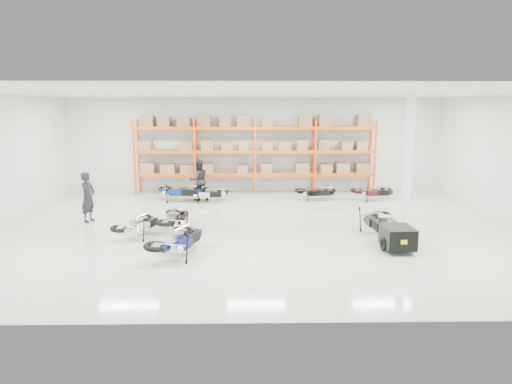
{
  "coord_description": "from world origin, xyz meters",
  "views": [
    {
      "loc": [
        -0.33,
        -15.09,
        4.05
      ],
      "look_at": [
        -0.05,
        0.78,
        1.1
      ],
      "focal_mm": 32.0,
      "sensor_mm": 36.0,
      "label": 1
    }
  ],
  "objects_px": {
    "moto_black_far_left": "(176,215)",
    "moto_back_a": "(182,188)",
    "moto_blue_centre": "(178,235)",
    "moto_silver_left": "(139,221)",
    "moto_back_c": "(316,189)",
    "person_left": "(88,197)",
    "trailer": "(398,237)",
    "moto_touring_right": "(382,218)",
    "moto_back_b": "(208,191)",
    "person_back": "(199,180)",
    "moto_back_d": "(374,189)"
  },
  "relations": [
    {
      "from": "moto_back_c",
      "to": "moto_back_d",
      "type": "distance_m",
      "value": 2.53
    },
    {
      "from": "moto_black_far_left",
      "to": "trailer",
      "type": "xyz_separation_m",
      "value": [
        6.67,
        -2.41,
        -0.1
      ]
    },
    {
      "from": "moto_black_far_left",
      "to": "person_left",
      "type": "xyz_separation_m",
      "value": [
        -3.3,
        1.23,
        0.38
      ]
    },
    {
      "from": "moto_silver_left",
      "to": "person_left",
      "type": "height_order",
      "value": "person_left"
    },
    {
      "from": "trailer",
      "to": "person_left",
      "type": "distance_m",
      "value": 10.63
    },
    {
      "from": "moto_touring_right",
      "to": "moto_back_c",
      "type": "height_order",
      "value": "moto_touring_right"
    },
    {
      "from": "moto_black_far_left",
      "to": "moto_back_a",
      "type": "relative_size",
      "value": 0.89
    },
    {
      "from": "moto_touring_right",
      "to": "moto_back_b",
      "type": "bearing_deg",
      "value": 135.6
    },
    {
      "from": "moto_blue_centre",
      "to": "moto_back_a",
      "type": "height_order",
      "value": "moto_blue_centre"
    },
    {
      "from": "moto_back_a",
      "to": "moto_back_d",
      "type": "distance_m",
      "value": 8.44
    },
    {
      "from": "moto_back_d",
      "to": "person_back",
      "type": "distance_m",
      "value": 7.72
    },
    {
      "from": "trailer",
      "to": "moto_back_b",
      "type": "distance_m",
      "value": 9.25
    },
    {
      "from": "moto_back_a",
      "to": "trailer",
      "type": "bearing_deg",
      "value": -130.44
    },
    {
      "from": "moto_black_far_left",
      "to": "moto_back_b",
      "type": "distance_m",
      "value": 4.69
    },
    {
      "from": "moto_touring_right",
      "to": "moto_back_d",
      "type": "relative_size",
      "value": 1.18
    },
    {
      "from": "moto_back_a",
      "to": "person_left",
      "type": "distance_m",
      "value": 4.57
    },
    {
      "from": "moto_back_a",
      "to": "moto_silver_left",
      "type": "bearing_deg",
      "value": 179.12
    },
    {
      "from": "moto_touring_right",
      "to": "moto_back_b",
      "type": "relative_size",
      "value": 1.25
    },
    {
      "from": "moto_silver_left",
      "to": "person_left",
      "type": "distance_m",
      "value": 3.05
    },
    {
      "from": "moto_black_far_left",
      "to": "trailer",
      "type": "relative_size",
      "value": 1.0
    },
    {
      "from": "moto_back_d",
      "to": "person_back",
      "type": "height_order",
      "value": "person_back"
    },
    {
      "from": "moto_black_far_left",
      "to": "moto_touring_right",
      "type": "distance_m",
      "value": 6.72
    },
    {
      "from": "moto_touring_right",
      "to": "moto_back_a",
      "type": "height_order",
      "value": "moto_touring_right"
    },
    {
      "from": "person_back",
      "to": "moto_back_a",
      "type": "bearing_deg",
      "value": -8.65
    },
    {
      "from": "moto_blue_centre",
      "to": "trailer",
      "type": "xyz_separation_m",
      "value": [
        6.18,
        0.3,
        -0.17
      ]
    },
    {
      "from": "moto_blue_centre",
      "to": "trailer",
      "type": "relative_size",
      "value": 1.12
    },
    {
      "from": "moto_back_c",
      "to": "person_left",
      "type": "bearing_deg",
      "value": 110.74
    },
    {
      "from": "moto_touring_right",
      "to": "person_left",
      "type": "bearing_deg",
      "value": 166.33
    },
    {
      "from": "moto_touring_right",
      "to": "moto_back_d",
      "type": "distance_m",
      "value": 5.78
    },
    {
      "from": "moto_touring_right",
      "to": "moto_back_d",
      "type": "xyz_separation_m",
      "value": [
        1.28,
        5.63,
        -0.09
      ]
    },
    {
      "from": "moto_silver_left",
      "to": "trailer",
      "type": "height_order",
      "value": "moto_silver_left"
    },
    {
      "from": "moto_back_a",
      "to": "person_back",
      "type": "xyz_separation_m",
      "value": [
        0.73,
        0.23,
        0.31
      ]
    },
    {
      "from": "moto_blue_centre",
      "to": "moto_black_far_left",
      "type": "height_order",
      "value": "moto_blue_centre"
    },
    {
      "from": "person_left",
      "to": "person_back",
      "type": "xyz_separation_m",
      "value": [
        3.54,
        3.82,
        0.0
      ]
    },
    {
      "from": "trailer",
      "to": "person_left",
      "type": "xyz_separation_m",
      "value": [
        -9.97,
        3.64,
        0.48
      ]
    },
    {
      "from": "moto_back_d",
      "to": "moto_back_a",
      "type": "bearing_deg",
      "value": 83.68
    },
    {
      "from": "moto_back_a",
      "to": "moto_back_c",
      "type": "relative_size",
      "value": 1.21
    },
    {
      "from": "moto_blue_centre",
      "to": "trailer",
      "type": "height_order",
      "value": "moto_blue_centre"
    },
    {
      "from": "moto_black_far_left",
      "to": "person_back",
      "type": "height_order",
      "value": "person_back"
    },
    {
      "from": "moto_back_a",
      "to": "person_back",
      "type": "bearing_deg",
      "value": -67.5
    },
    {
      "from": "moto_touring_right",
      "to": "person_back",
      "type": "relative_size",
      "value": 1.08
    },
    {
      "from": "moto_silver_left",
      "to": "moto_back_b",
      "type": "height_order",
      "value": "moto_silver_left"
    },
    {
      "from": "moto_touring_right",
      "to": "moto_silver_left",
      "type": "bearing_deg",
      "value": 177.72
    },
    {
      "from": "moto_back_c",
      "to": "trailer",
      "type": "bearing_deg",
      "value": -172.62
    },
    {
      "from": "moto_black_far_left",
      "to": "person_left",
      "type": "bearing_deg",
      "value": -17.49
    },
    {
      "from": "moto_black_far_left",
      "to": "moto_touring_right",
      "type": "height_order",
      "value": "moto_touring_right"
    },
    {
      "from": "trailer",
      "to": "moto_back_d",
      "type": "distance_m",
      "value": 7.35
    },
    {
      "from": "moto_black_far_left",
      "to": "moto_back_a",
      "type": "height_order",
      "value": "moto_back_a"
    },
    {
      "from": "moto_black_far_left",
      "to": "moto_back_c",
      "type": "height_order",
      "value": "moto_black_far_left"
    },
    {
      "from": "moto_silver_left",
      "to": "person_back",
      "type": "bearing_deg",
      "value": -83.23
    }
  ]
}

